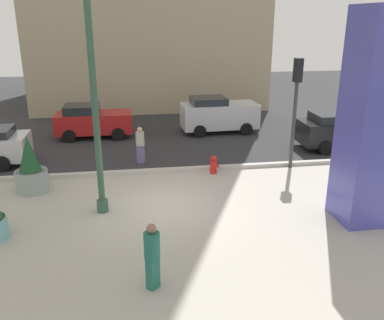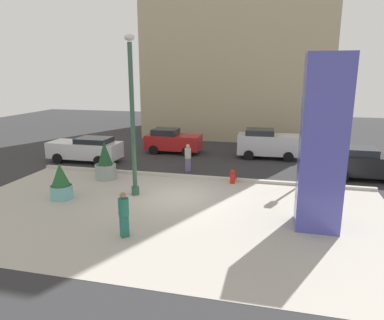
# 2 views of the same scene
# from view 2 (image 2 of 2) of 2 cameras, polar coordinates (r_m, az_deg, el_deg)

# --- Properties ---
(ground_plane) EXTENTS (60.00, 60.00, 0.00)m
(ground_plane) POSITION_cam_2_polar(r_m,az_deg,el_deg) (19.94, 0.97, -2.23)
(ground_plane) COLOR #2D2D30
(plaza_pavement) EXTENTS (18.00, 10.00, 0.02)m
(plaza_pavement) POSITION_cam_2_polar(r_m,az_deg,el_deg) (14.47, -4.35, -8.62)
(plaza_pavement) COLOR #ADA89E
(plaza_pavement) RESTS_ON ground_plane
(curb_strip) EXTENTS (18.00, 0.24, 0.16)m
(curb_strip) POSITION_cam_2_polar(r_m,az_deg,el_deg) (19.10, 0.38, -2.71)
(curb_strip) COLOR #B7B2A8
(curb_strip) RESTS_ON ground_plane
(lamp_post) EXTENTS (0.44, 0.44, 7.09)m
(lamp_post) POSITION_cam_2_polar(r_m,az_deg,el_deg) (16.01, -9.50, 6.26)
(lamp_post) COLOR #335642
(lamp_post) RESTS_ON ground_plane
(art_pillar_blue) EXTENTS (1.50, 1.50, 6.18)m
(art_pillar_blue) POSITION_cam_2_polar(r_m,az_deg,el_deg) (13.23, 20.16, 2.40)
(art_pillar_blue) COLOR #4C4CAD
(art_pillar_blue) RESTS_ON ground_plane
(potted_plant_by_pillar) EXTENTS (0.99, 0.99, 1.63)m
(potted_plant_by_pillar) POSITION_cam_2_polar(r_m,az_deg,el_deg) (16.92, -20.26, -3.47)
(potted_plant_by_pillar) COLOR #6BB2B2
(potted_plant_by_pillar) RESTS_ON ground_plane
(potted_plant_mid_plaza) EXTENTS (1.11, 1.11, 2.03)m
(potted_plant_mid_plaza) POSITION_cam_2_polar(r_m,az_deg,el_deg) (19.39, -13.71, -0.58)
(potted_plant_mid_plaza) COLOR gray
(potted_plant_mid_plaza) RESTS_ON ground_plane
(fire_hydrant) EXTENTS (0.36, 0.26, 0.75)m
(fire_hydrant) POSITION_cam_2_polar(r_m,az_deg,el_deg) (18.25, 6.52, -2.64)
(fire_hydrant) COLOR red
(fire_hydrant) RESTS_ON ground_plane
(traffic_light_corner) EXTENTS (0.28, 0.42, 4.40)m
(traffic_light_corner) POSITION_cam_2_polar(r_m,az_deg,el_deg) (17.80, 17.35, 5.00)
(traffic_light_corner) COLOR #333833
(traffic_light_corner) RESTS_ON ground_plane
(car_passing_lane) EXTENTS (3.83, 1.97, 1.68)m
(car_passing_lane) POSITION_cam_2_polar(r_m,az_deg,el_deg) (25.10, -3.14, 3.09)
(car_passing_lane) COLOR red
(car_passing_lane) RESTS_ON ground_plane
(car_intersection) EXTENTS (4.42, 2.05, 1.68)m
(car_intersection) POSITION_cam_2_polar(r_m,az_deg,el_deg) (20.92, 26.20, -0.48)
(car_intersection) COLOR black
(car_intersection) RESTS_ON ground_plane
(car_far_lane) EXTENTS (4.08, 2.10, 1.90)m
(car_far_lane) POSITION_cam_2_polar(r_m,az_deg,el_deg) (24.03, 12.05, 2.61)
(car_far_lane) COLOR silver
(car_far_lane) RESTS_ON ground_plane
(car_curb_east) EXTENTS (4.54, 1.97, 1.56)m
(car_curb_east) POSITION_cam_2_polar(r_m,az_deg,el_deg) (23.49, -16.64, 1.70)
(car_curb_east) COLOR silver
(car_curb_east) RESTS_ON ground_plane
(pedestrian_crossing) EXTENTS (0.51, 0.51, 1.62)m
(pedestrian_crossing) POSITION_cam_2_polar(r_m,az_deg,el_deg) (12.42, -10.88, -8.26)
(pedestrian_crossing) COLOR #236656
(pedestrian_crossing) RESTS_ON ground_plane
(pedestrian_by_curb) EXTENTS (0.48, 0.48, 1.57)m
(pedestrian_by_curb) POSITION_cam_2_polar(r_m,az_deg,el_deg) (20.25, -0.67, 0.57)
(pedestrian_by_curb) COLOR slate
(pedestrian_by_curb) RESTS_ON ground_plane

